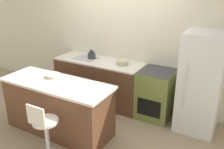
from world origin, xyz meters
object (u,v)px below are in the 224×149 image
at_px(refrigerator, 201,83).
at_px(kettle, 92,55).
at_px(oven_range, 156,94).
at_px(stool_chair, 45,131).
at_px(mixing_bowl, 122,62).

height_order(refrigerator, kettle, refrigerator).
height_order(oven_range, kettle, kettle).
bearing_deg(stool_chair, kettle, 104.28).
relative_size(refrigerator, stool_chair, 1.87).
xyz_separation_m(oven_range, kettle, (-1.43, 0.04, 0.53)).
bearing_deg(kettle, stool_chair, -75.72).
height_order(oven_range, refrigerator, refrigerator).
distance_m(oven_range, stool_chair, 2.11).
distance_m(oven_range, mixing_bowl, 0.87).
xyz_separation_m(oven_range, refrigerator, (0.76, -0.01, 0.39)).
xyz_separation_m(oven_range, stool_chair, (-0.94, -1.89, -0.01)).
bearing_deg(oven_range, refrigerator, -1.08).
bearing_deg(kettle, oven_range, -1.48).
xyz_separation_m(kettle, mixing_bowl, (0.71, 0.00, -0.04)).
distance_m(stool_chair, mixing_bowl, 2.00).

